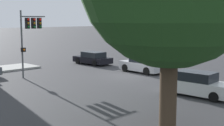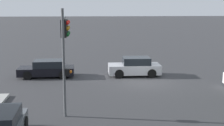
{
  "view_description": "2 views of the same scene",
  "coord_description": "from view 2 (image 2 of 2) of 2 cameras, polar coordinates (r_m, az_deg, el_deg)",
  "views": [
    {
      "loc": [
        -17.7,
        19.95,
        4.84
      ],
      "look_at": [
        0.1,
        2.11,
        1.3
      ],
      "focal_mm": 50.0,
      "sensor_mm": 36.0,
      "label": 1
    },
    {
      "loc": [
        4.39,
        22.82,
        5.68
      ],
      "look_at": [
        2.68,
        3.67,
        2.15
      ],
      "focal_mm": 50.0,
      "sensor_mm": 36.0,
      "label": 2
    }
  ],
  "objects": [
    {
      "name": "traffic_signal",
      "position": [
        16.56,
        -8.6,
        4.46
      ],
      "size": [
        0.56,
        2.42,
        5.57
      ],
      "rotation": [
        0.0,
        0.0,
        3.14
      ],
      "color": "#515456",
      "rests_on": "ground_plane"
    },
    {
      "name": "crossing_car_0",
      "position": [
        25.8,
        -11.8,
        -1.06
      ],
      "size": [
        4.46,
        2.09,
        1.36
      ],
      "rotation": [
        0.0,
        0.0,
        0.02
      ],
      "color": "black",
      "rests_on": "ground_plane"
    },
    {
      "name": "ground_plane",
      "position": [
        23.92,
        5.64,
        -3.37
      ],
      "size": [
        300.0,
        300.0,
        0.0
      ],
      "primitive_type": "plane",
      "color": "#333335"
    },
    {
      "name": "crossing_car_1",
      "position": [
        25.7,
        4.18,
        -0.72
      ],
      "size": [
        4.27,
        2.08,
        1.54
      ],
      "rotation": [
        0.0,
        0.0,
        -0.03
      ],
      "color": "#B7B7BC",
      "rests_on": "ground_plane"
    }
  ]
}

